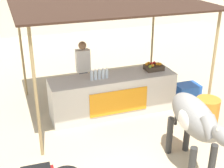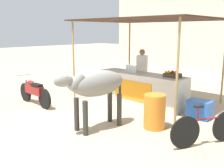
{
  "view_description": "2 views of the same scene",
  "coord_description": "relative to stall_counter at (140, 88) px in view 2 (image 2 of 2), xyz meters",
  "views": [
    {
      "loc": [
        -2.32,
        -4.15,
        3.73
      ],
      "look_at": [
        -0.25,
        1.56,
        1.06
      ],
      "focal_mm": 50.0,
      "sensor_mm": 36.0,
      "label": 1
    },
    {
      "loc": [
        4.85,
        -4.33,
        2.27
      ],
      "look_at": [
        0.06,
        0.81,
        0.84
      ],
      "focal_mm": 42.0,
      "sensor_mm": 36.0,
      "label": 2
    }
  ],
  "objects": [
    {
      "name": "cow",
      "position": [
        0.57,
        -2.48,
        0.55
      ],
      "size": [
        0.7,
        1.85,
        1.44
      ],
      "color": "gray",
      "rests_on": "ground"
    },
    {
      "name": "cooler_box",
      "position": [
        2.03,
        -0.1,
        -0.24
      ],
      "size": [
        0.6,
        0.44,
        0.48
      ],
      "primitive_type": "cube",
      "color": "blue",
      "rests_on": "ground"
    },
    {
      "name": "bicycle_leaning",
      "position": [
        2.85,
        -1.62,
        -0.13
      ],
      "size": [
        0.78,
        1.5,
        0.85
      ],
      "color": "black",
      "rests_on": "ground"
    },
    {
      "name": "fruit_crate",
      "position": [
        1.09,
        0.05,
        0.56
      ],
      "size": [
        0.44,
        0.32,
        0.18
      ],
      "color": "#3F3326",
      "rests_on": "stall_counter"
    },
    {
      "name": "water_bottle_row",
      "position": [
        -0.35,
        -0.05,
        0.59
      ],
      "size": [
        0.43,
        0.07,
        0.25
      ],
      "color": "silver",
      "rests_on": "stall_counter"
    },
    {
      "name": "ground_plane",
      "position": [
        0.0,
        -2.2,
        -0.48
      ],
      "size": [
        60.0,
        60.0,
        0.0
      ],
      "primitive_type": "plane",
      "color": "tan"
    },
    {
      "name": "motorcycle_parked",
      "position": [
        -2.32,
        -2.39,
        -0.05
      ],
      "size": [
        1.8,
        0.55,
        0.9
      ],
      "color": "black",
      "rests_on": "ground"
    },
    {
      "name": "water_barrel",
      "position": [
        1.57,
        -1.54,
        -0.07
      ],
      "size": [
        0.5,
        0.5,
        0.82
      ],
      "primitive_type": "cylinder",
      "color": "orange",
      "rests_on": "ground"
    },
    {
      "name": "stall_awning",
      "position": [
        0.0,
        0.3,
        2.03
      ],
      "size": [
        4.2,
        3.2,
        2.62
      ],
      "color": "#382319",
      "rests_on": "ground"
    },
    {
      "name": "stall_counter",
      "position": [
        0.0,
        0.0,
        0.0
      ],
      "size": [
        3.0,
        0.82,
        0.96
      ],
      "color": "beige",
      "rests_on": "ground"
    },
    {
      "name": "vendor_behind_counter",
      "position": [
        -0.52,
        0.75,
        0.37
      ],
      "size": [
        0.34,
        0.22,
        1.65
      ],
      "color": "#383842",
      "rests_on": "ground"
    }
  ]
}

